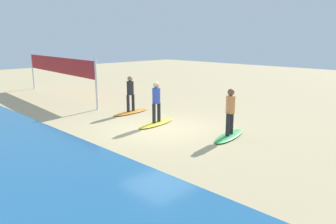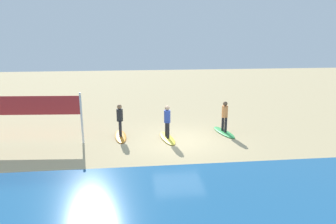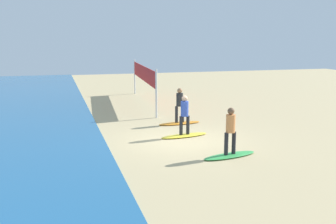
{
  "view_description": "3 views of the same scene",
  "coord_description": "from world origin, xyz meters",
  "px_view_note": "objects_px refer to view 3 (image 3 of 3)",
  "views": [
    {
      "loc": [
        -9.01,
        8.48,
        3.42
      ],
      "look_at": [
        -0.7,
        0.26,
        0.79
      ],
      "focal_mm": 35.2,
      "sensor_mm": 36.0,
      "label": 1
    },
    {
      "loc": [
        2.13,
        14.28,
        5.2
      ],
      "look_at": [
        0.43,
        -0.83,
        1.27
      ],
      "focal_mm": 32.77,
      "sensor_mm": 36.0,
      "label": 2
    },
    {
      "loc": [
        -14.59,
        4.8,
        4.06
      ],
      "look_at": [
        0.06,
        0.55,
        1.17
      ],
      "focal_mm": 42.04,
      "sensor_mm": 36.0,
      "label": 3
    }
  ],
  "objects_px": {
    "surfboard_yellow": "(184,135)",
    "surfer_yellow": "(185,112)",
    "surfer_orange": "(180,103)",
    "surfer_green": "(230,128)",
    "surfboard_orange": "(180,123)",
    "volleyball_net": "(144,75)",
    "surfboard_green": "(230,155)"
  },
  "relations": [
    {
      "from": "surfboard_green",
      "to": "surfboard_yellow",
      "type": "bearing_deg",
      "value": -90.64
    },
    {
      "from": "surfboard_orange",
      "to": "surfer_yellow",
      "type": "bearing_deg",
      "value": 71.78
    },
    {
      "from": "surfer_orange",
      "to": "volleyball_net",
      "type": "relative_size",
      "value": 0.18
    },
    {
      "from": "surfer_green",
      "to": "surfer_yellow",
      "type": "distance_m",
      "value": 3.18
    },
    {
      "from": "surfboard_green",
      "to": "surfer_yellow",
      "type": "relative_size",
      "value": 1.28
    },
    {
      "from": "surfboard_green",
      "to": "surfboard_yellow",
      "type": "xyz_separation_m",
      "value": [
        3.12,
        0.61,
        0.0
      ]
    },
    {
      "from": "surfboard_yellow",
      "to": "surfboard_orange",
      "type": "relative_size",
      "value": 1.0
    },
    {
      "from": "surfboard_orange",
      "to": "surfboard_yellow",
      "type": "bearing_deg",
      "value": 71.78
    },
    {
      "from": "surfboard_green",
      "to": "surfboard_yellow",
      "type": "distance_m",
      "value": 3.18
    },
    {
      "from": "surfboard_orange",
      "to": "volleyball_net",
      "type": "bearing_deg",
      "value": -92.13
    },
    {
      "from": "surfer_green",
      "to": "surfboard_orange",
      "type": "height_order",
      "value": "surfer_green"
    },
    {
      "from": "surfer_yellow",
      "to": "surfboard_orange",
      "type": "relative_size",
      "value": 0.78
    },
    {
      "from": "surfer_yellow",
      "to": "surfboard_yellow",
      "type": "bearing_deg",
      "value": 0.0
    },
    {
      "from": "surfer_yellow",
      "to": "surfer_orange",
      "type": "bearing_deg",
      "value": -13.0
    },
    {
      "from": "surfboard_yellow",
      "to": "surfer_orange",
      "type": "xyz_separation_m",
      "value": [
        2.36,
        -0.54,
        0.99
      ]
    },
    {
      "from": "surfboard_yellow",
      "to": "surfer_orange",
      "type": "bearing_deg",
      "value": -112.19
    },
    {
      "from": "surfer_green",
      "to": "surfer_orange",
      "type": "height_order",
      "value": "same"
    },
    {
      "from": "volleyball_net",
      "to": "surfboard_orange",
      "type": "bearing_deg",
      "value": -176.91
    },
    {
      "from": "surfboard_orange",
      "to": "volleyball_net",
      "type": "relative_size",
      "value": 0.23
    },
    {
      "from": "surfboard_green",
      "to": "surfboard_orange",
      "type": "relative_size",
      "value": 1.0
    },
    {
      "from": "surfboard_orange",
      "to": "surfer_orange",
      "type": "distance_m",
      "value": 0.99
    },
    {
      "from": "volleyball_net",
      "to": "surfer_green",
      "type": "bearing_deg",
      "value": -178.03
    },
    {
      "from": "surfboard_yellow",
      "to": "surfer_orange",
      "type": "relative_size",
      "value": 1.28
    },
    {
      "from": "surfboard_green",
      "to": "surfer_yellow",
      "type": "distance_m",
      "value": 3.33
    },
    {
      "from": "surfboard_orange",
      "to": "surfer_orange",
      "type": "relative_size",
      "value": 1.28
    },
    {
      "from": "surfboard_green",
      "to": "surfboard_yellow",
      "type": "relative_size",
      "value": 1.0
    },
    {
      "from": "surfer_green",
      "to": "surfboard_yellow",
      "type": "distance_m",
      "value": 3.33
    },
    {
      "from": "surfer_yellow",
      "to": "surfboard_green",
      "type": "bearing_deg",
      "value": -168.94
    },
    {
      "from": "surfboard_yellow",
      "to": "surfer_yellow",
      "type": "height_order",
      "value": "surfer_yellow"
    },
    {
      "from": "volleyball_net",
      "to": "surfer_orange",
      "type": "bearing_deg",
      "value": -176.91
    },
    {
      "from": "surfer_green",
      "to": "volleyball_net",
      "type": "height_order",
      "value": "volleyball_net"
    },
    {
      "from": "surfer_green",
      "to": "surfboard_green",
      "type": "bearing_deg",
      "value": -90.0
    }
  ]
}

